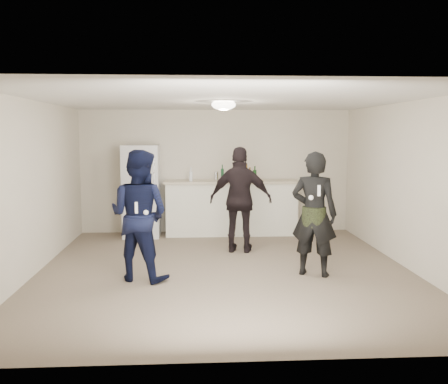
{
  "coord_description": "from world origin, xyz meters",
  "views": [
    {
      "loc": [
        -0.45,
        -7.21,
        2.02
      ],
      "look_at": [
        0.0,
        0.2,
        1.15
      ],
      "focal_mm": 40.0,
      "sensor_mm": 36.0,
      "label": 1
    }
  ],
  "objects": [
    {
      "name": "wall_front",
      "position": [
        0.0,
        -3.0,
        1.25
      ],
      "size": [
        6.0,
        0.0,
        6.0
      ],
      "primitive_type": "plane",
      "rotation": [
        -1.57,
        0.0,
        0.0
      ],
      "color": "beige",
      "rests_on": "floor"
    },
    {
      "name": "ceiling",
      "position": [
        0.0,
        0.0,
        2.5
      ],
      "size": [
        6.0,
        6.0,
        0.0
      ],
      "primitive_type": "plane",
      "rotation": [
        3.14,
        0.0,
        0.0
      ],
      "color": "silver",
      "rests_on": "wall_back"
    },
    {
      "name": "remote_woman",
      "position": [
        1.25,
        -0.57,
        1.25
      ],
      "size": [
        0.04,
        0.04,
        0.15
      ],
      "primitive_type": "cube",
      "color": "white",
      "rests_on": "woman"
    },
    {
      "name": "nunchuk_man",
      "position": [
        -1.09,
        -0.62,
        0.98
      ],
      "size": [
        0.07,
        0.07,
        0.07
      ],
      "primitive_type": "sphere",
      "color": "white",
      "rests_on": "man"
    },
    {
      "name": "camo_shorts",
      "position": [
        1.25,
        -0.32,
        0.85
      ],
      "size": [
        0.34,
        0.34,
        0.28
      ],
      "primitive_type": "cylinder",
      "color": "#273317",
      "rests_on": "woman"
    },
    {
      "name": "nunchuk_woman",
      "position": [
        1.15,
        -0.54,
        1.15
      ],
      "size": [
        0.07,
        0.07,
        0.07
      ],
      "primitive_type": "sphere",
      "color": "white",
      "rests_on": "woman"
    },
    {
      "name": "fridge_handle",
      "position": [
        -1.2,
        2.23,
        1.3
      ],
      "size": [
        0.02,
        0.02,
        0.6
      ],
      "primitive_type": "cylinder",
      "color": "silver",
      "rests_on": "fridge"
    },
    {
      "name": "ceiling_dome",
      "position": [
        0.0,
        0.3,
        2.45
      ],
      "size": [
        0.36,
        0.36,
        0.16
      ],
      "primitive_type": "ellipsoid",
      "color": "white",
      "rests_on": "ceiling"
    },
    {
      "name": "counter_top",
      "position": [
        0.3,
        2.67,
        1.07
      ],
      "size": [
        2.68,
        0.64,
        0.04
      ],
      "primitive_type": "cube",
      "color": "#C2B697",
      "rests_on": "counter"
    },
    {
      "name": "wall_left",
      "position": [
        -2.75,
        0.0,
        1.25
      ],
      "size": [
        0.0,
        6.0,
        6.0
      ],
      "primitive_type": "plane",
      "rotation": [
        1.57,
        0.0,
        1.57
      ],
      "color": "beige",
      "rests_on": "floor"
    },
    {
      "name": "counter",
      "position": [
        0.3,
        2.67,
        0.53
      ],
      "size": [
        2.6,
        0.56,
        1.05
      ],
      "primitive_type": "cube",
      "color": "white",
      "rests_on": "floor"
    },
    {
      "name": "floor",
      "position": [
        0.0,
        0.0,
        0.0
      ],
      "size": [
        6.0,
        6.0,
        0.0
      ],
      "primitive_type": "plane",
      "color": "#6B5B4C",
      "rests_on": "ground"
    },
    {
      "name": "man",
      "position": [
        -1.21,
        -0.37,
        0.9
      ],
      "size": [
        1.07,
        0.97,
        1.81
      ],
      "primitive_type": "imported",
      "rotation": [
        0.0,
        0.0,
        2.74
      ],
      "color": "#0D1339",
      "rests_on": "floor"
    },
    {
      "name": "wall_back",
      "position": [
        0.0,
        3.0,
        1.25
      ],
      "size": [
        6.0,
        0.0,
        6.0
      ],
      "primitive_type": "plane",
      "rotation": [
        1.57,
        0.0,
        0.0
      ],
      "color": "beige",
      "rests_on": "floor"
    },
    {
      "name": "wall_right",
      "position": [
        2.75,
        0.0,
        1.25
      ],
      "size": [
        0.0,
        6.0,
        6.0
      ],
      "primitive_type": "plane",
      "rotation": [
        1.57,
        0.0,
        -1.57
      ],
      "color": "beige",
      "rests_on": "floor"
    },
    {
      "name": "fridge",
      "position": [
        -1.48,
        2.6,
        0.9
      ],
      "size": [
        0.7,
        0.7,
        1.8
      ],
      "primitive_type": "cube",
      "color": "silver",
      "rests_on": "floor"
    },
    {
      "name": "spectator",
      "position": [
        0.34,
        1.16,
        0.9
      ],
      "size": [
        1.12,
        0.64,
        1.8
      ],
      "primitive_type": "imported",
      "rotation": [
        0.0,
        0.0,
        2.94
      ],
      "color": "black",
      "rests_on": "floor"
    },
    {
      "name": "remote_man",
      "position": [
        -1.21,
        -0.65,
        1.05
      ],
      "size": [
        0.04,
        0.04,
        0.15
      ],
      "primitive_type": "cube",
      "color": "white",
      "rests_on": "man"
    },
    {
      "name": "woman",
      "position": [
        1.25,
        -0.32,
        0.89
      ],
      "size": [
        0.77,
        0.66,
        1.78
      ],
      "primitive_type": "imported",
      "rotation": [
        0.0,
        0.0,
        2.71
      ],
      "color": "black",
      "rests_on": "floor"
    },
    {
      "name": "shaker",
      "position": [
        0.0,
        2.79,
        1.18
      ],
      "size": [
        0.08,
        0.08,
        0.17
      ],
      "primitive_type": "cylinder",
      "color": "silver",
      "rests_on": "counter_top"
    },
    {
      "name": "bottle_cluster",
      "position": [
        0.38,
        2.61,
        1.2
      ],
      "size": [
        1.32,
        0.27,
        0.24
      ],
      "color": "#9B5A16",
      "rests_on": "counter_top"
    }
  ]
}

